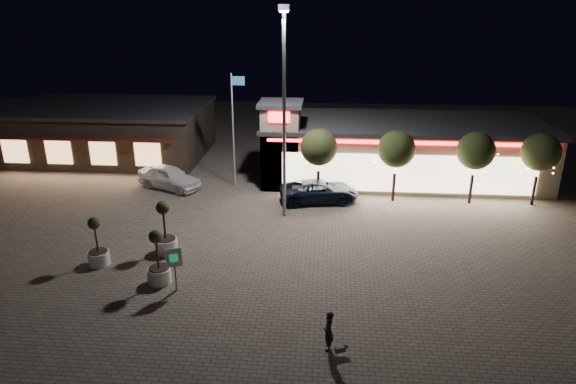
# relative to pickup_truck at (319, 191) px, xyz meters

# --- Properties ---
(ground) EXTENTS (90.00, 90.00, 0.00)m
(ground) POSITION_rel_pickup_truck_xyz_m (-4.08, -10.47, -0.72)
(ground) COLOR #655D51
(ground) RESTS_ON ground
(retail_building) EXTENTS (20.40, 8.40, 6.10)m
(retail_building) POSITION_rel_pickup_truck_xyz_m (5.42, 5.35, 1.49)
(retail_building) COLOR gray
(retail_building) RESTS_ON ground
(restaurant_building) EXTENTS (16.40, 11.00, 4.30)m
(restaurant_building) POSITION_rel_pickup_truck_xyz_m (-18.08, 9.50, 1.44)
(restaurant_building) COLOR #382D23
(restaurant_building) RESTS_ON ground
(floodlight_pole) EXTENTS (0.60, 0.40, 12.38)m
(floodlight_pole) POSITION_rel_pickup_truck_xyz_m (-2.08, -2.47, 6.30)
(floodlight_pole) COLOR gray
(floodlight_pole) RESTS_ON ground
(flagpole) EXTENTS (0.95, 0.10, 8.00)m
(flagpole) POSITION_rel_pickup_truck_xyz_m (-5.99, 2.53, 4.02)
(flagpole) COLOR white
(flagpole) RESTS_ON ground
(string_tree_a) EXTENTS (2.42, 2.42, 4.79)m
(string_tree_a) POSITION_rel_pickup_truck_xyz_m (-0.08, 0.53, 2.84)
(string_tree_a) COLOR #332319
(string_tree_a) RESTS_ON ground
(string_tree_b) EXTENTS (2.42, 2.42, 4.79)m
(string_tree_b) POSITION_rel_pickup_truck_xyz_m (4.92, 0.53, 2.84)
(string_tree_b) COLOR #332319
(string_tree_b) RESTS_ON ground
(string_tree_c) EXTENTS (2.42, 2.42, 4.79)m
(string_tree_c) POSITION_rel_pickup_truck_xyz_m (9.92, 0.53, 2.84)
(string_tree_c) COLOR #332319
(string_tree_c) RESTS_ON ground
(string_tree_d) EXTENTS (2.42, 2.42, 4.79)m
(string_tree_d) POSITION_rel_pickup_truck_xyz_m (13.92, 0.53, 2.84)
(string_tree_d) COLOR #332319
(string_tree_d) RESTS_ON ground
(pickup_truck) EXTENTS (5.56, 3.33, 1.44)m
(pickup_truck) POSITION_rel_pickup_truck_xyz_m (0.00, 0.00, 0.00)
(pickup_truck) COLOR black
(pickup_truck) RESTS_ON ground
(white_sedan) EXTENTS (5.16, 3.78, 1.63)m
(white_sedan) POSITION_rel_pickup_truck_xyz_m (-10.64, 1.71, 0.09)
(white_sedan) COLOR white
(white_sedan) RESTS_ON ground
(pedestrian) EXTENTS (0.41, 0.61, 1.64)m
(pedestrian) POSITION_rel_pickup_truck_xyz_m (0.74, -15.40, 0.10)
(pedestrian) COLOR black
(pedestrian) RESTS_ON ground
(dog) EXTENTS (0.52, 0.33, 0.28)m
(dog) POSITION_rel_pickup_truck_xyz_m (1.26, -15.68, -0.44)
(dog) COLOR #59514C
(dog) RESTS_ON ground
(planter_left) EXTENTS (1.06, 1.06, 2.60)m
(planter_left) POSITION_rel_pickup_truck_xyz_m (-10.89, -9.58, 0.08)
(planter_left) COLOR silver
(planter_left) RESTS_ON ground
(planter_mid) EXTENTS (1.11, 1.11, 2.72)m
(planter_mid) POSITION_rel_pickup_truck_xyz_m (-7.29, -11.03, 0.12)
(planter_mid) COLOR silver
(planter_mid) RESTS_ON ground
(planter_right) EXTENTS (1.20, 1.20, 2.95)m
(planter_right) POSITION_rel_pickup_truck_xyz_m (-7.88, -8.04, 0.19)
(planter_right) COLOR silver
(planter_right) RESTS_ON ground
(valet_sign) EXTENTS (0.69, 0.31, 2.16)m
(valet_sign) POSITION_rel_pickup_truck_xyz_m (-6.29, -11.69, 0.79)
(valet_sign) COLOR gray
(valet_sign) RESTS_ON ground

